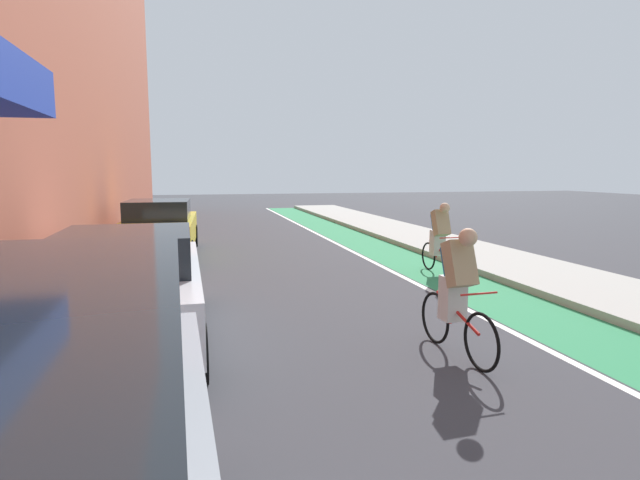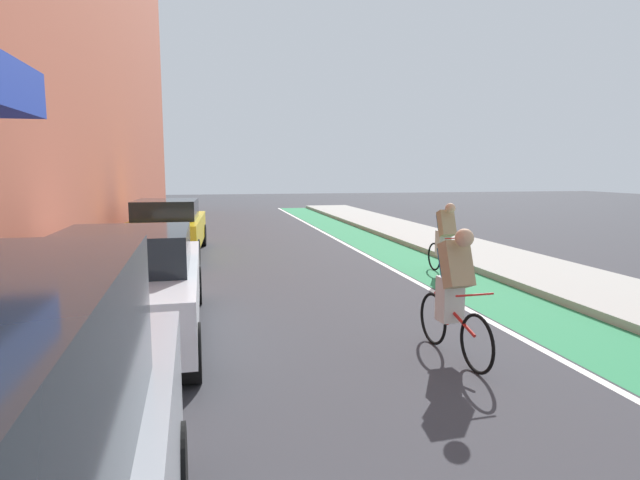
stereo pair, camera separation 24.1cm
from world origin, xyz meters
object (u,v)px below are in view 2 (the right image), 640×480
at_px(parked_sedan_yellow_cab, 168,227).
at_px(cyclist_mid, 454,290).
at_px(cyclist_trailing, 445,237).
at_px(parked_sedan_white, 129,283).

xyz_separation_m(parked_sedan_yellow_cab, cyclist_mid, (4.00, -8.70, 0.07)).
bearing_deg(cyclist_mid, parked_sedan_yellow_cab, 114.67).
distance_m(cyclist_mid, cyclist_trailing, 5.29).
bearing_deg(cyclist_trailing, parked_sedan_yellow_cab, 147.86).
height_order(parked_sedan_white, parked_sedan_yellow_cab, same).
bearing_deg(cyclist_trailing, parked_sedan_white, -151.88).
distance_m(parked_sedan_yellow_cab, cyclist_mid, 9.57).
height_order(parked_sedan_white, cyclist_mid, cyclist_mid).
xyz_separation_m(cyclist_mid, cyclist_trailing, (2.18, 4.82, -0.01)).
height_order(parked_sedan_yellow_cab, cyclist_mid, cyclist_mid).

